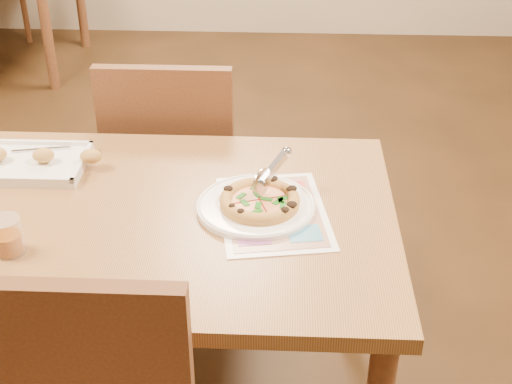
{
  "coord_description": "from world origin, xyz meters",
  "views": [
    {
      "loc": [
        0.37,
        -1.46,
        1.68
      ],
      "look_at": [
        0.3,
        0.03,
        0.77
      ],
      "focal_mm": 50.0,
      "sensor_mm": 36.0,
      "label": 1
    }
  ],
  "objects_px": {
    "glass_tumbler": "(7,238)",
    "pizza_cutter": "(270,172)",
    "dining_table": "(136,240)",
    "menu": "(273,212)",
    "chair_far": "(173,152)",
    "appetizer_tray": "(30,163)",
    "plate": "(256,206)",
    "pizza": "(260,201)"
  },
  "relations": [
    {
      "from": "dining_table",
      "to": "glass_tumbler",
      "type": "height_order",
      "value": "glass_tumbler"
    },
    {
      "from": "chair_far",
      "to": "plate",
      "type": "height_order",
      "value": "chair_far"
    },
    {
      "from": "dining_table",
      "to": "appetizer_tray",
      "type": "distance_m",
      "value": 0.4
    },
    {
      "from": "pizza_cutter",
      "to": "appetizer_tray",
      "type": "height_order",
      "value": "pizza_cutter"
    },
    {
      "from": "appetizer_tray",
      "to": "chair_far",
      "type": "bearing_deg",
      "value": 50.62
    },
    {
      "from": "chair_far",
      "to": "pizza",
      "type": "xyz_separation_m",
      "value": [
        0.31,
        -0.58,
        0.18
      ]
    },
    {
      "from": "chair_far",
      "to": "appetizer_tray",
      "type": "relative_size",
      "value": 1.26
    },
    {
      "from": "glass_tumbler",
      "to": "appetizer_tray",
      "type": "bearing_deg",
      "value": 101.23
    },
    {
      "from": "plate",
      "to": "glass_tumbler",
      "type": "xyz_separation_m",
      "value": [
        -0.55,
        -0.21,
        0.03
      ]
    },
    {
      "from": "glass_tumbler",
      "to": "menu",
      "type": "bearing_deg",
      "value": 17.99
    },
    {
      "from": "dining_table",
      "to": "menu",
      "type": "relative_size",
      "value": 3.59
    },
    {
      "from": "plate",
      "to": "appetizer_tray",
      "type": "relative_size",
      "value": 0.79
    },
    {
      "from": "pizza",
      "to": "chair_far",
      "type": "bearing_deg",
      "value": 118.46
    },
    {
      "from": "plate",
      "to": "menu",
      "type": "distance_m",
      "value": 0.05
    },
    {
      "from": "glass_tumbler",
      "to": "menu",
      "type": "xyz_separation_m",
      "value": [
        0.59,
        0.19,
        -0.04
      ]
    },
    {
      "from": "chair_far",
      "to": "menu",
      "type": "relative_size",
      "value": 1.3
    },
    {
      "from": "appetizer_tray",
      "to": "plate",
      "type": "bearing_deg",
      "value": -16.07
    },
    {
      "from": "pizza",
      "to": "menu",
      "type": "height_order",
      "value": "pizza"
    },
    {
      "from": "dining_table",
      "to": "menu",
      "type": "distance_m",
      "value": 0.36
    },
    {
      "from": "dining_table",
      "to": "glass_tumbler",
      "type": "xyz_separation_m",
      "value": [
        -0.25,
        -0.18,
        0.12
      ]
    },
    {
      "from": "chair_far",
      "to": "pizza",
      "type": "relative_size",
      "value": 2.36
    },
    {
      "from": "appetizer_tray",
      "to": "pizza_cutter",
      "type": "bearing_deg",
      "value": -11.65
    },
    {
      "from": "dining_table",
      "to": "pizza",
      "type": "bearing_deg",
      "value": 4.49
    },
    {
      "from": "chair_far",
      "to": "plate",
      "type": "bearing_deg",
      "value": 117.88
    },
    {
      "from": "appetizer_tray",
      "to": "glass_tumbler",
      "type": "relative_size",
      "value": 4.18
    },
    {
      "from": "plate",
      "to": "appetizer_tray",
      "type": "bearing_deg",
      "value": 163.93
    },
    {
      "from": "chair_far",
      "to": "plate",
      "type": "distance_m",
      "value": 0.67
    },
    {
      "from": "glass_tumbler",
      "to": "pizza_cutter",
      "type": "bearing_deg",
      "value": 23.36
    },
    {
      "from": "chair_far",
      "to": "pizza_cutter",
      "type": "bearing_deg",
      "value": 122.51
    },
    {
      "from": "pizza",
      "to": "appetizer_tray",
      "type": "relative_size",
      "value": 0.54
    },
    {
      "from": "plate",
      "to": "chair_far",
      "type": "bearing_deg",
      "value": 117.88
    },
    {
      "from": "pizza",
      "to": "menu",
      "type": "relative_size",
      "value": 0.55
    },
    {
      "from": "dining_table",
      "to": "pizza",
      "type": "xyz_separation_m",
      "value": [
        0.31,
        0.02,
        0.11
      ]
    },
    {
      "from": "pizza",
      "to": "menu",
      "type": "bearing_deg",
      "value": -19.15
    },
    {
      "from": "dining_table",
      "to": "chair_far",
      "type": "bearing_deg",
      "value": 90.0
    },
    {
      "from": "pizza",
      "to": "pizza_cutter",
      "type": "xyz_separation_m",
      "value": [
        0.02,
        0.05,
        0.06
      ]
    },
    {
      "from": "plate",
      "to": "appetizer_tray",
      "type": "xyz_separation_m",
      "value": [
        -0.63,
        0.18,
        0.01
      ]
    },
    {
      "from": "pizza",
      "to": "glass_tumbler",
      "type": "distance_m",
      "value": 0.6
    },
    {
      "from": "chair_far",
      "to": "plate",
      "type": "relative_size",
      "value": 1.6
    },
    {
      "from": "dining_table",
      "to": "pizza",
      "type": "height_order",
      "value": "pizza"
    },
    {
      "from": "plate",
      "to": "pizza",
      "type": "relative_size",
      "value": 1.48
    },
    {
      "from": "appetizer_tray",
      "to": "menu",
      "type": "bearing_deg",
      "value": -16.28
    }
  ]
}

